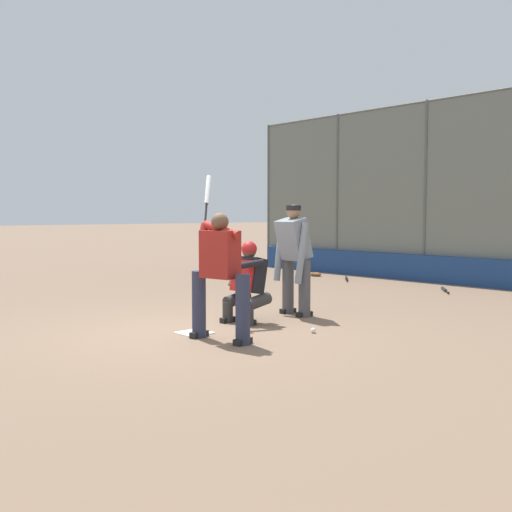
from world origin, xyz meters
The scene contains 11 objects.
ground_plane centered at (0.00, 0.00, 0.00)m, with size 160.00×160.00×0.00m, color #7A604C.
home_plate_marker centered at (0.00, 0.00, 0.01)m, with size 0.43×0.43×0.01m, color white.
backstop_fence centered at (0.00, -8.12, 2.31)m, with size 14.10×0.08×4.45m.
padding_wall centered at (0.00, -8.02, 0.33)m, with size 13.74×0.18×0.66m, color navy.
batter_at_plate centered at (-0.63, 0.05, 0.92)m, with size 1.11×0.56×2.22m.
catcher_behind_plate centered at (0.13, -1.08, 0.65)m, with size 0.68×0.80×1.26m.
umpire_home centered at (0.10, -2.11, 0.99)m, with size 0.74×0.50×1.82m.
spare_bat_near_backstop centered at (0.02, -6.74, 0.03)m, with size 0.58×0.71×0.07m.
spare_bat_by_padding centered at (2.87, -6.92, 0.03)m, with size 0.60×0.68×0.07m.
fielding_glove_on_dirt centered at (3.98, -7.00, 0.05)m, with size 0.30×0.23×0.11m.
baseball_loose centered at (-1.12, -1.24, 0.04)m, with size 0.07×0.07×0.07m, color white.
Camera 1 is at (-6.72, 4.96, 1.67)m, focal length 42.00 mm.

